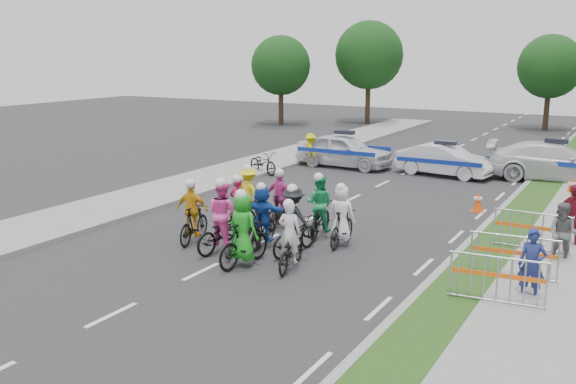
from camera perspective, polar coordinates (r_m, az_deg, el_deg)
The scene contains 32 objects.
ground at distance 15.82m, azimuth -7.73°, elevation -7.04°, with size 90.00×90.00×0.00m, color #28282B.
curb_right at distance 18.05m, azimuth 15.45°, elevation -4.71°, with size 0.20×60.00×0.12m, color gray.
grass_strip at distance 17.91m, azimuth 17.62°, elevation -5.00°, with size 1.20×60.00×0.11m, color #204616.
sidewalk_right at distance 17.66m, azimuth 23.35°, elevation -5.67°, with size 2.40×60.00×0.13m, color gray.
sidewalk_left at distance 23.52m, azimuth -13.03°, elevation -0.58°, with size 3.00×60.00×0.13m, color gray.
rider_0 at distance 15.70m, azimuth 0.20°, elevation -4.79°, with size 0.94×1.83×1.78m.
rider_1 at distance 15.91m, azimuth -3.99°, elevation -3.95°, with size 0.88×1.92×1.97m.
rider_2 at distance 17.11m, azimuth -5.78°, elevation -2.87°, with size 1.00×2.06×2.02m.
rider_3 at distance 17.99m, azimuth -8.42°, elevation -2.30°, with size 0.98×1.80×1.83m.
rider_4 at distance 16.81m, azimuth 0.51°, elevation -3.11°, with size 1.11×1.92×1.90m.
rider_5 at distance 17.46m, azimuth -2.25°, elevation -2.44°, with size 1.49×1.77×1.80m.
rider_6 at distance 18.59m, azimuth -4.35°, elevation -2.06°, with size 0.70×1.79×1.80m.
rider_7 at distance 17.57m, azimuth 4.79°, elevation -2.61°, with size 0.78×1.72×1.77m.
rider_8 at distance 18.44m, azimuth 2.82°, elevation -1.84°, with size 0.98×1.93×1.88m.
rider_9 at distance 19.29m, azimuth -0.65°, elevation -1.15°, with size 0.92×1.74×1.83m.
rider_10 at distance 19.97m, azimuth -3.47°, elevation -0.68°, with size 1.09×1.87×1.83m.
police_car_0 at distance 29.52m, azimuth 5.02°, elevation 3.69°, with size 1.79×4.45×1.52m, color silver.
police_car_1 at distance 28.13m, azimuth 13.76°, elevation 2.76°, with size 1.42×4.08×1.34m, color silver.
police_car_2 at distance 28.46m, azimuth 22.64°, elevation 2.49°, with size 2.19×5.39×1.56m, color silver.
spectator_0 at distance 14.66m, azimuth 20.86°, elevation -6.08°, with size 0.58×0.38×1.59m, color navy.
spectator_1 at distance 17.39m, azimuth 23.27°, elevation -3.43°, with size 0.77×0.60×1.58m, color #5E5F63.
spectator_2 at distance 18.89m, azimuth 23.98°, elevation -1.99°, with size 1.04×0.43×1.77m, color maroon.
marshal_hiviz at distance 29.56m, azimuth 2.02°, elevation 3.76°, with size 0.99×0.57×1.53m, color yellow.
barrier_0 at distance 14.08m, azimuth 18.09°, elevation -7.64°, with size 2.00×0.50×1.12m, color #A5A8AD, non-canonical shape.
barrier_1 at distance 15.72m, azimuth 19.40°, elevation -5.63°, with size 2.00×0.50×1.12m, color #A5A8AD, non-canonical shape.
barrier_2 at distance 18.06m, azimuth 20.83°, elevation -3.42°, with size 2.00×0.50×1.12m, color #A5A8AD, non-canonical shape.
cone_0 at distance 22.21m, azimuth 16.53°, elevation -0.81°, with size 0.40×0.40×0.70m.
cone_1 at distance 25.85m, azimuth 23.91°, elevation 0.45°, with size 0.40×0.40×0.70m.
parked_bike at distance 27.80m, azimuth -2.23°, elevation 2.62°, with size 0.65×1.87×0.98m, color black.
tree_0 at distance 46.04m, azimuth -0.64°, elevation 11.18°, with size 4.20×4.20×6.30m.
tree_3 at distance 47.41m, azimuth 7.21°, elevation 11.97°, with size 4.90×4.90×7.35m.
tree_4 at distance 46.23m, azimuth 22.28°, elevation 10.27°, with size 4.20×4.20×6.30m.
Camera 1 is at (9.11, -11.81, 5.26)m, focal length 40.00 mm.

